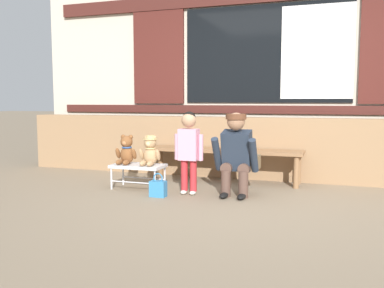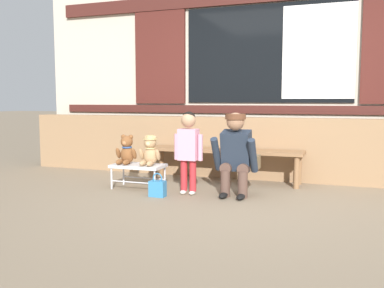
{
  "view_description": "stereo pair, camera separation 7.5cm",
  "coord_description": "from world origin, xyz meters",
  "px_view_note": "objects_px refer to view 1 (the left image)",
  "views": [
    {
      "loc": [
        1.01,
        -4.35,
        1.09
      ],
      "look_at": [
        -0.67,
        0.52,
        0.55
      ],
      "focal_mm": 39.47,
      "sensor_mm": 36.0,
      "label": 1
    },
    {
      "loc": [
        1.08,
        -4.33,
        1.09
      ],
      "look_at": [
        -0.67,
        0.52,
        0.55
      ],
      "focal_mm": 39.47,
      "sensor_mm": 36.0,
      "label": 2
    }
  ],
  "objects_px": {
    "child_standing": "(189,143)",
    "adult_crouching": "(237,154)",
    "wooden_bench_long": "(223,154)",
    "small_display_bench": "(138,167)",
    "teddy_bear_plain": "(126,151)",
    "teddy_bear_with_hat": "(150,151)",
    "handbag_on_ground": "(158,188)"
  },
  "relations": [
    {
      "from": "child_standing",
      "to": "adult_crouching",
      "type": "relative_size",
      "value": 1.01
    },
    {
      "from": "wooden_bench_long",
      "to": "adult_crouching",
      "type": "distance_m",
      "value": 0.86
    },
    {
      "from": "small_display_bench",
      "to": "teddy_bear_plain",
      "type": "height_order",
      "value": "teddy_bear_plain"
    },
    {
      "from": "teddy_bear_with_hat",
      "to": "child_standing",
      "type": "distance_m",
      "value": 0.55
    },
    {
      "from": "child_standing",
      "to": "small_display_bench",
      "type": "bearing_deg",
      "value": 172.89
    },
    {
      "from": "teddy_bear_with_hat",
      "to": "child_standing",
      "type": "relative_size",
      "value": 0.38
    },
    {
      "from": "teddy_bear_plain",
      "to": "child_standing",
      "type": "relative_size",
      "value": 0.38
    },
    {
      "from": "teddy_bear_plain",
      "to": "child_standing",
      "type": "height_order",
      "value": "child_standing"
    },
    {
      "from": "teddy_bear_plain",
      "to": "handbag_on_ground",
      "type": "xyz_separation_m",
      "value": [
        0.57,
        -0.33,
        -0.37
      ]
    },
    {
      "from": "teddy_bear_plain",
      "to": "child_standing",
      "type": "bearing_deg",
      "value": -5.88
    },
    {
      "from": "teddy_bear_with_hat",
      "to": "adult_crouching",
      "type": "xyz_separation_m",
      "value": [
        1.08,
        0.02,
        0.01
      ]
    },
    {
      "from": "wooden_bench_long",
      "to": "handbag_on_ground",
      "type": "distance_m",
      "value": 1.24
    },
    {
      "from": "teddy_bear_with_hat",
      "to": "handbag_on_ground",
      "type": "bearing_deg",
      "value": -52.93
    },
    {
      "from": "small_display_bench",
      "to": "adult_crouching",
      "type": "distance_m",
      "value": 1.26
    },
    {
      "from": "teddy_bear_plain",
      "to": "handbag_on_ground",
      "type": "height_order",
      "value": "teddy_bear_plain"
    },
    {
      "from": "teddy_bear_plain",
      "to": "handbag_on_ground",
      "type": "relative_size",
      "value": 1.34
    },
    {
      "from": "teddy_bear_with_hat",
      "to": "adult_crouching",
      "type": "bearing_deg",
      "value": 0.85
    },
    {
      "from": "child_standing",
      "to": "adult_crouching",
      "type": "xyz_separation_m",
      "value": [
        0.55,
        0.1,
        -0.11
      ]
    },
    {
      "from": "adult_crouching",
      "to": "wooden_bench_long",
      "type": "bearing_deg",
      "value": 115.6
    },
    {
      "from": "small_display_bench",
      "to": "adult_crouching",
      "type": "relative_size",
      "value": 0.67
    },
    {
      "from": "wooden_bench_long",
      "to": "teddy_bear_with_hat",
      "type": "distance_m",
      "value": 1.06
    },
    {
      "from": "handbag_on_ground",
      "to": "teddy_bear_with_hat",
      "type": "bearing_deg",
      "value": 127.07
    },
    {
      "from": "teddy_bear_with_hat",
      "to": "handbag_on_ground",
      "type": "height_order",
      "value": "teddy_bear_with_hat"
    },
    {
      "from": "wooden_bench_long",
      "to": "small_display_bench",
      "type": "height_order",
      "value": "wooden_bench_long"
    },
    {
      "from": "wooden_bench_long",
      "to": "teddy_bear_with_hat",
      "type": "relative_size",
      "value": 5.78
    },
    {
      "from": "small_display_bench",
      "to": "wooden_bench_long",
      "type": "bearing_deg",
      "value": 42.31
    },
    {
      "from": "wooden_bench_long",
      "to": "adult_crouching",
      "type": "bearing_deg",
      "value": -64.4
    },
    {
      "from": "teddy_bear_plain",
      "to": "adult_crouching",
      "type": "xyz_separation_m",
      "value": [
        1.4,
        0.02,
        0.02
      ]
    },
    {
      "from": "child_standing",
      "to": "teddy_bear_with_hat",
      "type": "bearing_deg",
      "value": 170.55
    },
    {
      "from": "handbag_on_ground",
      "to": "small_display_bench",
      "type": "bearing_deg",
      "value": 141.39
    },
    {
      "from": "teddy_bear_with_hat",
      "to": "wooden_bench_long",
      "type": "bearing_deg",
      "value": 48.06
    },
    {
      "from": "teddy_bear_plain",
      "to": "child_standing",
      "type": "distance_m",
      "value": 0.86
    }
  ]
}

